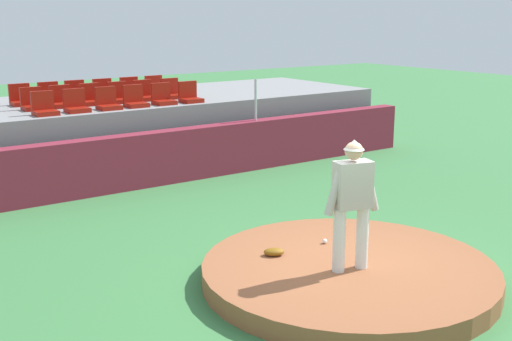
# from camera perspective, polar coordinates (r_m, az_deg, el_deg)

# --- Properties ---
(ground_plane) EXTENTS (60.00, 60.00, 0.00)m
(ground_plane) POSITION_cam_1_polar(r_m,az_deg,el_deg) (9.40, 8.09, -9.66)
(ground_plane) COLOR #3B7940
(pitchers_mound) EXTENTS (4.13, 4.13, 0.28)m
(pitchers_mound) POSITION_cam_1_polar(r_m,az_deg,el_deg) (9.34, 8.12, -8.88)
(pitchers_mound) COLOR #945635
(pitchers_mound) RESTS_ON ground_plane
(pitcher) EXTENTS (0.83, 0.38, 1.81)m
(pitcher) POSITION_cam_1_polar(r_m,az_deg,el_deg) (8.76, 8.45, -2.19)
(pitcher) COLOR silver
(pitcher) RESTS_ON pitchers_mound
(baseball) EXTENTS (0.07, 0.07, 0.07)m
(baseball) POSITION_cam_1_polar(r_m,az_deg,el_deg) (10.01, 6.06, -6.19)
(baseball) COLOR white
(baseball) RESTS_ON pitchers_mound
(fielding_glove) EXTENTS (0.36, 0.32, 0.11)m
(fielding_glove) POSITION_cam_1_polar(r_m,az_deg,el_deg) (9.48, 1.59, -7.15)
(fielding_glove) COLOR brown
(fielding_glove) RESTS_ON pitchers_mound
(brick_barrier) EXTENTS (15.19, 0.40, 1.18)m
(brick_barrier) POSITION_cam_1_polar(r_m,az_deg,el_deg) (14.34, -9.72, 0.93)
(brick_barrier) COLOR maroon
(brick_barrier) RESTS_ON ground_plane
(fence_post_right) EXTENTS (0.06, 0.06, 0.99)m
(fence_post_right) POSITION_cam_1_polar(r_m,az_deg,el_deg) (15.63, -0.03, 6.22)
(fence_post_right) COLOR silver
(fence_post_right) RESTS_ON brick_barrier
(bleacher_platform) EXTENTS (14.89, 4.21, 1.60)m
(bleacher_platform) POSITION_cam_1_polar(r_m,az_deg,el_deg) (16.73, -13.80, 3.26)
(bleacher_platform) COLOR gray
(bleacher_platform) RESTS_ON ground_plane
(stadium_chair_0) EXTENTS (0.48, 0.44, 0.50)m
(stadium_chair_0) POSITION_cam_1_polar(r_m,az_deg,el_deg) (14.52, -18.09, 5.27)
(stadium_chair_0) COLOR maroon
(stadium_chair_0) RESTS_ON bleacher_platform
(stadium_chair_1) EXTENTS (0.48, 0.44, 0.50)m
(stadium_chair_1) POSITION_cam_1_polar(r_m,az_deg,el_deg) (14.77, -15.53, 5.58)
(stadium_chair_1) COLOR maroon
(stadium_chair_1) RESTS_ON bleacher_platform
(stadium_chair_2) EXTENTS (0.48, 0.44, 0.50)m
(stadium_chair_2) POSITION_cam_1_polar(r_m,az_deg,el_deg) (15.02, -12.89, 5.85)
(stadium_chair_2) COLOR maroon
(stadium_chair_2) RESTS_ON bleacher_platform
(stadium_chair_3) EXTENTS (0.48, 0.44, 0.50)m
(stadium_chair_3) POSITION_cam_1_polar(r_m,az_deg,el_deg) (15.30, -10.58, 6.10)
(stadium_chair_3) COLOR maroon
(stadium_chair_3) RESTS_ON bleacher_platform
(stadium_chair_4) EXTENTS (0.48, 0.44, 0.50)m
(stadium_chair_4) POSITION_cam_1_polar(r_m,az_deg,el_deg) (15.62, -8.19, 6.34)
(stadium_chair_4) COLOR maroon
(stadium_chair_4) RESTS_ON bleacher_platform
(stadium_chair_5) EXTENTS (0.48, 0.44, 0.50)m
(stadium_chair_5) POSITION_cam_1_polar(r_m,az_deg,el_deg) (15.91, -5.84, 6.54)
(stadium_chair_5) COLOR maroon
(stadium_chair_5) RESTS_ON bleacher_platform
(stadium_chair_6) EXTENTS (0.48, 0.44, 0.50)m
(stadium_chair_6) POSITION_cam_1_polar(r_m,az_deg,el_deg) (15.39, -19.00, 5.64)
(stadium_chair_6) COLOR maroon
(stadium_chair_6) RESTS_ON bleacher_platform
(stadium_chair_7) EXTENTS (0.48, 0.44, 0.50)m
(stadium_chair_7) POSITION_cam_1_polar(r_m,az_deg,el_deg) (15.63, -16.67, 5.92)
(stadium_chair_7) COLOR maroon
(stadium_chair_7) RESTS_ON bleacher_platform
(stadium_chair_8) EXTENTS (0.48, 0.44, 0.50)m
(stadium_chair_8) POSITION_cam_1_polar(r_m,az_deg,el_deg) (15.87, -14.25, 6.18)
(stadium_chair_8) COLOR maroon
(stadium_chair_8) RESTS_ON bleacher_platform
(stadium_chair_9) EXTENTS (0.48, 0.44, 0.50)m
(stadium_chair_9) POSITION_cam_1_polar(r_m,az_deg,el_deg) (16.09, -11.90, 6.40)
(stadium_chair_9) COLOR maroon
(stadium_chair_9) RESTS_ON bleacher_platform
(stadium_chair_10) EXTENTS (0.48, 0.44, 0.50)m
(stadium_chair_10) POSITION_cam_1_polar(r_m,az_deg,el_deg) (16.40, -9.75, 6.63)
(stadium_chair_10) COLOR maroon
(stadium_chair_10) RESTS_ON bleacher_platform
(stadium_chair_11) EXTENTS (0.48, 0.44, 0.50)m
(stadium_chair_11) POSITION_cam_1_polar(r_m,az_deg,el_deg) (16.71, -7.45, 6.84)
(stadium_chair_11) COLOR maroon
(stadium_chair_11) RESTS_ON bleacher_platform
(stadium_chair_12) EXTENTS (0.48, 0.44, 0.50)m
(stadium_chair_12) POSITION_cam_1_polar(r_m,az_deg,el_deg) (16.24, -19.93, 5.95)
(stadium_chair_12) COLOR maroon
(stadium_chair_12) RESTS_ON bleacher_platform
(stadium_chair_13) EXTENTS (0.48, 0.44, 0.50)m
(stadium_chair_13) POSITION_cam_1_polar(r_m,az_deg,el_deg) (16.44, -17.64, 6.20)
(stadium_chair_13) COLOR maroon
(stadium_chair_13) RESTS_ON bleacher_platform
(stadium_chair_14) EXTENTS (0.48, 0.44, 0.50)m
(stadium_chair_14) POSITION_cam_1_polar(r_m,az_deg,el_deg) (16.68, -15.49, 6.45)
(stadium_chair_14) COLOR maroon
(stadium_chair_14) RESTS_ON bleacher_platform
(stadium_chair_15) EXTENTS (0.48, 0.44, 0.50)m
(stadium_chair_15) POSITION_cam_1_polar(r_m,az_deg,el_deg) (16.90, -13.19, 6.67)
(stadium_chair_15) COLOR maroon
(stadium_chair_15) RESTS_ON bleacher_platform
(stadium_chair_16) EXTENTS (0.48, 0.44, 0.50)m
(stadium_chair_16) POSITION_cam_1_polar(r_m,az_deg,el_deg) (17.20, -10.92, 6.89)
(stadium_chair_16) COLOR maroon
(stadium_chair_16) RESTS_ON bleacher_platform
(stadium_chair_17) EXTENTS (0.48, 0.44, 0.50)m
(stadium_chair_17) POSITION_cam_1_polar(r_m,az_deg,el_deg) (17.51, -8.81, 7.09)
(stadium_chair_17) COLOR maroon
(stadium_chair_17) RESTS_ON bleacher_platform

